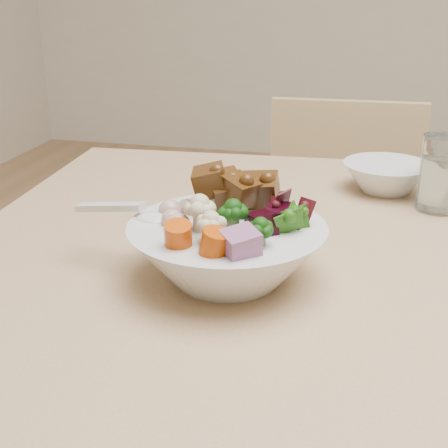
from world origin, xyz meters
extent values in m
cylinder|color=tan|center=(-0.85, 0.31, 0.34)|extent=(0.06, 0.06, 0.67)
cube|color=tan|center=(-0.43, 0.51, 0.38)|extent=(0.37, 0.37, 0.04)
cube|color=tan|center=(-0.43, 0.67, 0.58)|extent=(0.36, 0.04, 0.39)
cylinder|color=tan|center=(-0.57, 0.35, 0.18)|extent=(0.03, 0.03, 0.36)
cylinder|color=tan|center=(-0.27, 0.37, 0.18)|extent=(0.03, 0.03, 0.36)
cylinder|color=tan|center=(-0.58, 0.66, 0.18)|extent=(0.03, 0.03, 0.36)
cylinder|color=tan|center=(-0.28, 0.67, 0.18)|extent=(0.03, 0.03, 0.36)
sphere|color=black|center=(-0.52, -0.15, 0.79)|extent=(0.04, 0.04, 0.04)
sphere|color=beige|center=(-0.55, -0.16, 0.79)|extent=(0.04, 0.04, 0.04)
cube|color=black|center=(-0.47, -0.12, 0.78)|extent=(0.04, 0.04, 0.03)
cube|color=#89527D|center=(-0.50, -0.21, 0.78)|extent=(0.05, 0.05, 0.04)
cylinder|color=#D54505|center=(-0.56, -0.21, 0.78)|extent=(0.04, 0.04, 0.03)
sphere|color=tan|center=(-0.59, -0.15, 0.78)|extent=(0.02, 0.02, 0.02)
ellipsoid|color=silver|center=(-0.61, -0.14, 0.77)|extent=(0.05, 0.05, 0.02)
cube|color=silver|center=(-0.67, -0.13, 0.78)|extent=(0.09, 0.03, 0.02)
cylinder|color=white|center=(-0.27, 0.16, 0.76)|extent=(0.07, 0.07, 0.11)
cylinder|color=white|center=(-0.27, 0.16, 0.75)|extent=(0.06, 0.06, 0.08)
camera|label=1|loc=(-0.38, -0.77, 1.03)|focal=50.00mm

